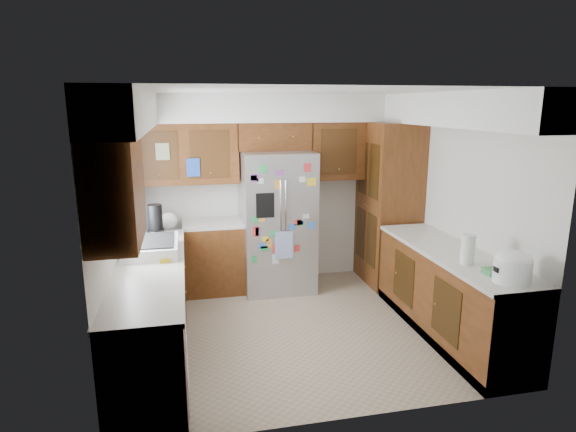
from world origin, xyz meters
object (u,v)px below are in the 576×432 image
Objects in this scene: fridge at (277,222)px; pantry at (388,204)px; paper_towel at (468,249)px; rice_cooker at (513,266)px.

pantry is at bearing -2.06° from fridge.
fridge reaches higher than paper_towel.
fridge is 6.30× the size of paper_towel.
rice_cooker is (1.50, -2.58, 0.16)m from fridge.
pantry is 2.03m from paper_towel.
pantry is 6.79× the size of rice_cooker.
fridge is at bearing 177.94° from pantry.
fridge is 2.52m from paper_towel.
paper_towel is (-0.10, 0.50, 0.00)m from rice_cooker.
pantry is 1.51m from fridge.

